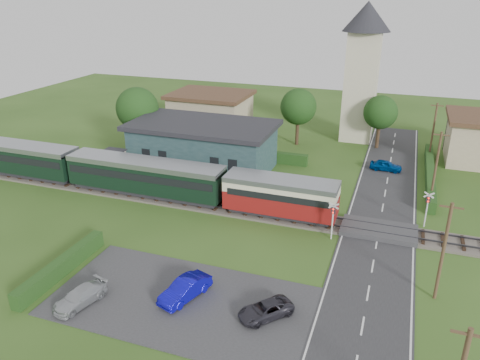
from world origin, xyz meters
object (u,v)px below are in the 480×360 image
(pedestrian_near, at_px, (246,187))
(church_tower, at_px, (363,62))
(crossing_signal_near, at_px, (333,216))
(car_park_dark, at_px, (266,310))
(pedestrian_far, at_px, (112,166))
(crossing_signal_far, at_px, (427,204))
(car_park_blue, at_px, (185,289))
(equipment_hut, at_px, (113,162))
(car_park_silver, at_px, (80,297))
(house_west, at_px, (211,112))
(car_on_road, at_px, (386,165))
(train, at_px, (117,172))
(station_building, at_px, (203,145))

(pedestrian_near, bearing_deg, church_tower, -91.27)
(crossing_signal_near, height_order, car_park_dark, crossing_signal_near)
(pedestrian_far, bearing_deg, church_tower, -53.56)
(crossing_signal_far, xyz_separation_m, car_park_blue, (-14.98, -16.00, -1.41))
(equipment_hut, relative_size, car_park_blue, 0.64)
(crossing_signal_far, bearing_deg, car_park_silver, -138.16)
(church_tower, height_order, house_west, church_tower)
(equipment_hut, height_order, car_on_road, equipment_hut)
(house_west, bearing_deg, train, -90.92)
(house_west, relative_size, car_park_silver, 2.87)
(car_park_silver, relative_size, pedestrian_near, 2.45)
(crossing_signal_far, height_order, pedestrian_near, crossing_signal_far)
(church_tower, distance_m, pedestrian_near, 26.06)
(church_tower, bearing_deg, car_park_dark, -91.20)
(pedestrian_near, distance_m, pedestrian_far, 15.14)
(church_tower, relative_size, car_on_road, 5.07)
(car_park_blue, bearing_deg, crossing_signal_near, 73.45)
(equipment_hut, distance_m, car_park_dark, 27.89)
(church_tower, height_order, pedestrian_near, church_tower)
(house_west, relative_size, pedestrian_far, 5.65)
(crossing_signal_near, bearing_deg, pedestrian_far, 168.08)
(house_west, xyz_separation_m, crossing_signal_far, (28.60, -20.61, -0.65))
(station_building, relative_size, car_park_blue, 4.03)
(car_park_blue, height_order, car_park_silver, car_park_blue)
(train, bearing_deg, car_park_dark, -34.99)
(pedestrian_near, bearing_deg, car_park_silver, 93.61)
(train, bearing_deg, crossing_signal_far, 4.72)
(train, xyz_separation_m, car_park_silver, (7.87, -16.50, -1.55))
(train, xyz_separation_m, car_on_road, (24.97, 15.05, -1.54))
(equipment_hut, height_order, pedestrian_near, equipment_hut)
(car_park_dark, bearing_deg, station_building, 163.76)
(car_on_road, distance_m, pedestrian_near, 17.41)
(train, height_order, car_on_road, train)
(house_west, height_order, car_on_road, house_west)
(equipment_hut, relative_size, car_on_road, 0.73)
(car_on_road, distance_m, car_park_dark, 29.23)
(station_building, bearing_deg, car_park_dark, -57.99)
(equipment_hut, relative_size, pedestrian_near, 1.66)
(equipment_hut, xyz_separation_m, car_park_dark, (22.17, -16.88, -1.17))
(equipment_hut, bearing_deg, train, -50.58)
(train, xyz_separation_m, pedestrian_far, (-2.56, 2.73, -0.77))
(crossing_signal_near, relative_size, car_on_road, 0.94)
(equipment_hut, height_order, car_park_blue, equipment_hut)
(train, bearing_deg, equipment_hut, 129.42)
(crossing_signal_far, bearing_deg, car_park_blue, -133.12)
(car_on_road, xyz_separation_m, car_park_dark, (-5.43, -28.72, -0.07))
(equipment_hut, height_order, crossing_signal_near, crossing_signal_near)
(train, relative_size, car_park_blue, 10.89)
(car_park_silver, bearing_deg, crossing_signal_far, 56.76)
(crossing_signal_near, distance_m, car_on_road, 17.81)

